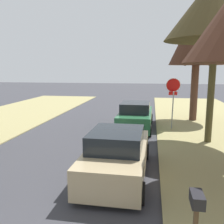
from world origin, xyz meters
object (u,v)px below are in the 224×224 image
parked_sedan_tan (117,155)px  curbside_mailbox (197,207)px  stop_sign_far (173,92)px  parked_sedan_green (136,116)px  street_tree_right_far (197,35)px  street_tree_right_mid_b (217,6)px

parked_sedan_tan → curbside_mailbox: 3.87m
stop_sign_far → parked_sedan_green: bearing=-176.9°
street_tree_right_far → parked_sedan_tan: size_ratio=1.72×
street_tree_right_mid_b → street_tree_right_far: size_ratio=1.00×
street_tree_right_far → curbside_mailbox: 13.80m
street_tree_right_far → parked_sedan_green: street_tree_right_far is taller
street_tree_right_mid_b → parked_sedan_tan: street_tree_right_mid_b is taller
street_tree_right_mid_b → parked_sedan_green: size_ratio=1.73×
street_tree_right_far → parked_sedan_tan: 11.38m
street_tree_right_far → parked_sedan_green: bearing=-142.0°
parked_sedan_green → street_tree_right_far: bearing=38.0°
parked_sedan_tan → curbside_mailbox: (1.89, -3.36, 0.33)m
stop_sign_far → parked_sedan_tan: 7.24m
street_tree_right_far → curbside_mailbox: (-1.96, -12.87, -4.58)m
street_tree_right_mid_b → curbside_mailbox: 9.44m
stop_sign_far → parked_sedan_tan: stop_sign_far is taller
street_tree_right_mid_b → parked_sedan_tan: 7.92m
street_tree_right_far → parked_sedan_green: (-3.70, -2.89, -4.91)m
parked_sedan_green → street_tree_right_mid_b: bearing=-32.2°
curbside_mailbox → street_tree_right_far: bearing=81.3°
stop_sign_far → parked_sedan_green: (-2.09, -0.11, -1.43)m
street_tree_right_mid_b → curbside_mailbox: street_tree_right_mid_b is taller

